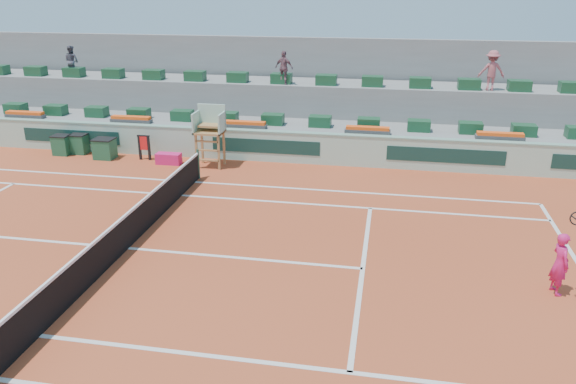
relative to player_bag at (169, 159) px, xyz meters
name	(u,v)px	position (x,y,z in m)	size (l,w,h in m)	color
ground	(128,248)	(1.75, -7.37, -0.22)	(90.00, 90.00, 0.00)	#A03C1F
seating_tier_lower	(233,131)	(1.75, 3.33, 0.38)	(36.00, 4.00, 1.20)	gray
seating_tier_upper	(242,108)	(1.75, 4.93, 1.08)	(36.00, 2.40, 2.60)	gray
stadium_back_wall	(250,83)	(1.75, 6.53, 1.98)	(36.00, 0.40, 4.40)	gray
player_bag	(169,159)	(0.00, 0.00, 0.00)	(0.98, 0.44, 0.44)	#D61B66
spectator_left	(72,61)	(-6.38, 4.47, 3.10)	(0.70, 0.54, 1.43)	#4B4C57
spectator_mid	(284,68)	(3.92, 4.07, 3.10)	(0.85, 0.35, 1.45)	#7B525C
spectator_right	(492,71)	(12.58, 4.26, 3.19)	(1.05, 0.60, 1.63)	#A45257
court_lines	(128,248)	(1.75, -7.37, -0.21)	(23.89, 11.09, 0.01)	silver
tennis_net	(126,231)	(1.75, -7.37, 0.31)	(0.10, 11.97, 1.10)	black
advertising_hoarding	(219,143)	(1.78, 1.12, 0.42)	(36.00, 0.34, 1.26)	#9FC9B2
umpire_chair	(210,127)	(1.75, 0.12, 1.32)	(1.10, 0.90, 2.40)	#9B6C3B
seat_row_lower	(227,117)	(1.75, 2.43, 1.20)	(32.90, 0.60, 0.44)	#174527
seat_row_upper	(238,77)	(1.75, 4.33, 2.60)	(32.90, 0.60, 0.44)	#174527
flower_planters	(187,122)	(0.25, 1.63, 1.12)	(26.80, 0.36, 0.28)	#474747
drink_cooler_a	(105,149)	(-2.85, 0.22, 0.20)	(0.83, 0.72, 0.84)	#1A4F32
drink_cooler_b	(79,144)	(-4.25, 0.69, 0.20)	(0.67, 0.58, 0.84)	#1A4F32
drink_cooler_c	(62,145)	(-4.88, 0.41, 0.20)	(0.70, 0.61, 0.84)	#1A4F32
towel_rack	(144,145)	(-1.17, 0.36, 0.39)	(0.53, 0.09, 1.03)	black
tennis_player	(560,263)	(12.67, -7.72, 0.56)	(0.50, 0.88, 2.28)	#D61B66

